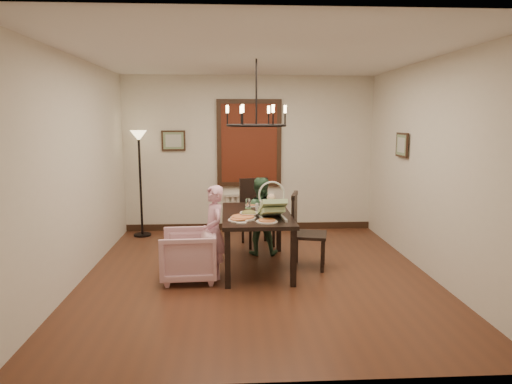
{
  "coord_description": "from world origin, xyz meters",
  "views": [
    {
      "loc": [
        -0.35,
        -5.76,
        2.03
      ],
      "look_at": [
        0.0,
        0.35,
        1.05
      ],
      "focal_mm": 32.0,
      "sensor_mm": 36.0,
      "label": 1
    }
  ],
  "objects": [
    {
      "name": "chair_right",
      "position": [
        0.73,
        0.26,
        0.52
      ],
      "size": [
        0.56,
        0.56,
        1.05
      ],
      "primitive_type": null,
      "rotation": [
        0.0,
        0.0,
        1.34
      ],
      "color": "black",
      "rests_on": "room_shell"
    },
    {
      "name": "seated_man",
      "position": [
        0.09,
        0.95,
        0.49
      ],
      "size": [
        0.51,
        0.42,
        0.97
      ],
      "primitive_type": "imported",
      "rotation": [
        0.0,
        0.0,
        3.04
      ],
      "color": "#375D40",
      "rests_on": "room_shell"
    },
    {
      "name": "picture_right",
      "position": [
        2.21,
        0.9,
        1.65
      ],
      "size": [
        0.03,
        0.42,
        0.36
      ],
      "primitive_type": "cube",
      "rotation": [
        0.0,
        0.0,
        1.57
      ],
      "color": "black",
      "rests_on": "room_shell"
    },
    {
      "name": "room_shell",
      "position": [
        0.0,
        0.37,
        1.4
      ],
      "size": [
        4.51,
        5.0,
        2.81
      ],
      "color": "#4C281A",
      "rests_on": "ground"
    },
    {
      "name": "pizza_platter",
      "position": [
        -0.19,
        -0.06,
        0.79
      ],
      "size": [
        0.33,
        0.33,
        0.04
      ],
      "primitive_type": "cylinder",
      "color": "tan",
      "rests_on": "dining_table"
    },
    {
      "name": "picture_back",
      "position": [
        -1.35,
        2.47,
        1.65
      ],
      "size": [
        0.42,
        0.03,
        0.36
      ],
      "primitive_type": "cube",
      "color": "black",
      "rests_on": "room_shell"
    },
    {
      "name": "floor_lamp",
      "position": [
        -1.9,
        2.15,
        0.9
      ],
      "size": [
        0.3,
        0.3,
        1.8
      ],
      "primitive_type": null,
      "color": "black",
      "rests_on": "room_shell"
    },
    {
      "name": "radiator",
      "position": [
        0.0,
        2.48,
        0.35
      ],
      "size": [
        0.92,
        0.12,
        0.62
      ],
      "primitive_type": null,
      "color": "silver",
      "rests_on": "room_shell"
    },
    {
      "name": "salad_bowl",
      "position": [
        -0.11,
        0.07,
        0.8
      ],
      "size": [
        0.28,
        0.28,
        0.07
      ],
      "primitive_type": "imported",
      "color": "white",
      "rests_on": "dining_table"
    },
    {
      "name": "chair_far",
      "position": [
        0.1,
        1.43,
        0.54
      ],
      "size": [
        0.59,
        0.59,
        1.09
      ],
      "primitive_type": null,
      "rotation": [
        0.0,
        0.0,
        0.27
      ],
      "color": "black",
      "rests_on": "room_shell"
    },
    {
      "name": "armchair",
      "position": [
        -0.88,
        -0.13,
        0.32
      ],
      "size": [
        0.73,
        0.72,
        0.64
      ],
      "primitive_type": "imported",
      "rotation": [
        0.0,
        0.0,
        -1.53
      ],
      "color": "#D6A3AF",
      "rests_on": "room_shell"
    },
    {
      "name": "window_blinds",
      "position": [
        0.0,
        2.46,
        1.6
      ],
      "size": [
        1.0,
        0.03,
        1.4
      ],
      "primitive_type": "cube",
      "color": "maroon",
      "rests_on": "room_shell"
    },
    {
      "name": "baby_bouncer",
      "position": [
        0.19,
        -0.06,
        0.93
      ],
      "size": [
        0.42,
        0.54,
        0.33
      ],
      "primitive_type": null,
      "rotation": [
        0.0,
        0.0,
        0.09
      ],
      "color": "#AACB8C",
      "rests_on": "dining_table"
    },
    {
      "name": "chandelier",
      "position": [
        0.0,
        0.3,
        1.95
      ],
      "size": [
        0.8,
        0.8,
        0.04
      ],
      "primitive_type": "torus",
      "color": "black",
      "rests_on": "room_shell"
    },
    {
      "name": "dining_table",
      "position": [
        0.0,
        0.3,
        0.68
      ],
      "size": [
        0.94,
        1.64,
        0.77
      ],
      "rotation": [
        0.0,
        0.0,
        0.01
      ],
      "color": "black",
      "rests_on": "room_shell"
    },
    {
      "name": "elderly_woman",
      "position": [
        -0.56,
        -0.07,
        0.5
      ],
      "size": [
        0.34,
        0.42,
        1.0
      ],
      "primitive_type": "imported",
      "rotation": [
        0.0,
        0.0,
        -1.27
      ],
      "color": "#EAA5C1",
      "rests_on": "room_shell"
    },
    {
      "name": "drinking_glass",
      "position": [
        0.13,
        0.28,
        0.83
      ],
      "size": [
        0.06,
        0.06,
        0.13
      ],
      "primitive_type": "cylinder",
      "color": "silver",
      "rests_on": "dining_table"
    }
  ]
}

